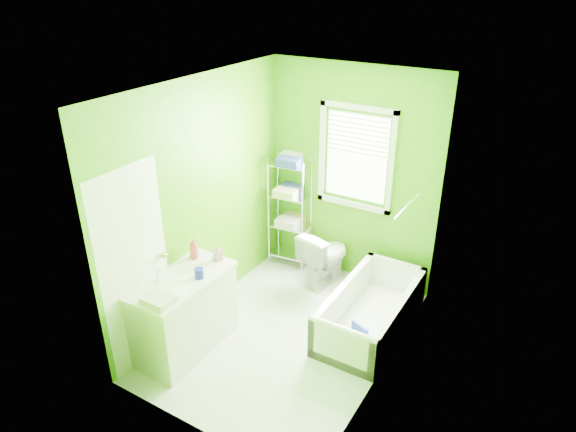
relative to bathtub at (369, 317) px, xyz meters
The scene contains 9 objects.
ground 0.89m from the bathtub, 142.84° to the right, with size 2.90×2.90×0.00m, color silver.
room_envelope 1.64m from the bathtub, 142.84° to the right, with size 2.14×2.94×2.62m.
window 1.83m from the bathtub, 125.83° to the left, with size 0.92×0.05×1.22m.
door 2.46m from the bathtub, 138.67° to the right, with size 0.09×0.80×2.00m.
right_wall_decor 1.33m from the bathtub, 58.31° to the right, with size 0.04×1.48×1.17m.
bathtub is the anchor object (origin of this frame).
toilet 1.04m from the bathtub, 145.24° to the left, with size 0.39×0.69×0.71m, color white.
vanity 1.94m from the bathtub, 140.43° to the right, with size 0.56×1.09×1.05m.
wire_shelf_unit 1.78m from the bathtub, 151.87° to the left, with size 0.52×0.42×1.48m.
Camera 1 is at (2.23, -3.72, 3.52)m, focal length 32.00 mm.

